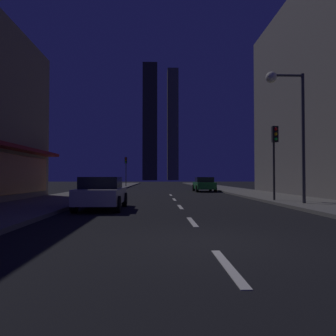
{
  "coord_description": "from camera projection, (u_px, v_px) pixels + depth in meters",
  "views": [
    {
      "loc": [
        -1.15,
        -7.22,
        1.44
      ],
      "look_at": [
        0.0,
        24.97,
        2.35
      ],
      "focal_mm": 34.73,
      "sensor_mm": 36.0,
      "label": 1
    }
  ],
  "objects": [
    {
      "name": "ground_plane",
      "position": [
        166.0,
        190.0,
        39.17
      ],
      "size": [
        78.0,
        136.0,
        0.1
      ],
      "primitive_type": "cube",
      "color": "black"
    },
    {
      "name": "car_parked_far",
      "position": [
        204.0,
        184.0,
        32.33
      ],
      "size": [
        1.98,
        4.24,
        1.45
      ],
      "color": "#1E722D",
      "rests_on": "ground"
    },
    {
      "name": "street_lamp_right",
      "position": [
        287.0,
        105.0,
        16.24
      ],
      "size": [
        1.96,
        0.56,
        6.58
      ],
      "color": "#38383D",
      "rests_on": "sidewalk_right"
    },
    {
      "name": "fire_hydrant_far_left",
      "position": [
        94.0,
        190.0,
        24.77
      ],
      "size": [
        0.42,
        0.3,
        0.65
      ],
      "color": "red",
      "rests_on": "sidewalk_left"
    },
    {
      "name": "traffic_light_far_left",
      "position": [
        126.0,
        165.0,
        46.23
      ],
      "size": [
        0.32,
        0.48,
        4.2
      ],
      "color": "#2D2D2D",
      "rests_on": "sidewalk_left"
    },
    {
      "name": "car_parked_near",
      "position": [
        102.0,
        193.0,
        14.53
      ],
      "size": [
        1.98,
        4.24,
        1.45
      ],
      "color": "silver",
      "rests_on": "ground"
    },
    {
      "name": "lane_marking_center",
      "position": [
        180.0,
        207.0,
        15.6
      ],
      "size": [
        0.16,
        23.0,
        0.01
      ],
      "color": "silver",
      "rests_on": "ground"
    },
    {
      "name": "skyscraper_distant_mid",
      "position": [
        173.0,
        125.0,
        157.45
      ],
      "size": [
        5.19,
        8.15,
        53.55
      ],
      "primitive_type": "cube",
      "color": "brown",
      "rests_on": "ground"
    },
    {
      "name": "skyscraper_distant_tall",
      "position": [
        150.0,
        122.0,
        151.32
      ],
      "size": [
        6.76,
        5.23,
        54.65
      ],
      "primitive_type": "cube",
      "color": "#2F2D23",
      "rests_on": "ground"
    },
    {
      "name": "sidewalk_right",
      "position": [
        223.0,
        188.0,
        39.43
      ],
      "size": [
        4.0,
        76.0,
        0.15
      ],
      "primitive_type": "cube",
      "color": "#605E59",
      "rests_on": "ground"
    },
    {
      "name": "traffic_light_near_right",
      "position": [
        275.0,
        146.0,
        18.25
      ],
      "size": [
        0.32,
        0.48,
        4.2
      ],
      "color": "#2D2D2D",
      "rests_on": "sidewalk_right"
    },
    {
      "name": "sidewalk_left",
      "position": [
        108.0,
        189.0,
        38.93
      ],
      "size": [
        4.0,
        76.0,
        0.15
      ],
      "primitive_type": "cube",
      "color": "#605E59",
      "rests_on": "ground"
    }
  ]
}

